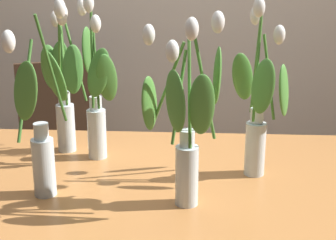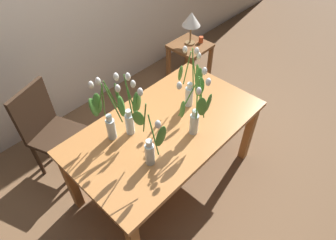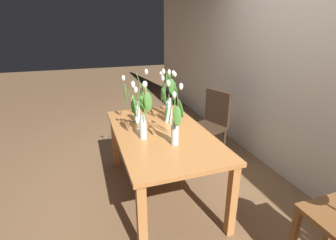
# 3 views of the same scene
# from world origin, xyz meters

# --- Properties ---
(ground_plane) EXTENTS (18.00, 18.00, 0.00)m
(ground_plane) POSITION_xyz_m (0.00, 0.00, 0.00)
(ground_plane) COLOR brown
(dining_table) EXTENTS (1.60, 0.90, 0.74)m
(dining_table) POSITION_xyz_m (0.00, 0.00, 0.65)
(dining_table) COLOR #B7753D
(dining_table) RESTS_ON ground
(tulip_vase_0) EXTENTS (0.24, 0.19, 0.56)m
(tulip_vase_0) POSITION_xyz_m (0.09, -0.22, 0.97)
(tulip_vase_0) COLOR silver
(tulip_vase_0) RESTS_ON dining_table
(tulip_vase_1) EXTENTS (0.23, 0.23, 0.57)m
(tulip_vase_1) POSITION_xyz_m (-0.36, 0.22, 0.98)
(tulip_vase_1) COLOR silver
(tulip_vase_1) RESTS_ON dining_table
(tulip_vase_2) EXTENTS (0.13, 0.13, 0.59)m
(tulip_vase_2) POSITION_xyz_m (-0.23, 0.13, 0.93)
(tulip_vase_2) COLOR silver
(tulip_vase_2) RESTS_ON dining_table
(tulip_vase_3) EXTENTS (0.13, 0.27, 0.58)m
(tulip_vase_3) POSITION_xyz_m (-0.34, -0.17, 0.93)
(tulip_vase_3) COLOR silver
(tulip_vase_3) RESTS_ON dining_table
(tulip_vase_4) EXTENTS (0.21, 0.21, 0.59)m
(tulip_vase_4) POSITION_xyz_m (0.32, 0.02, 0.95)
(tulip_vase_4) COLOR silver
(tulip_vase_4) RESTS_ON dining_table
(dining_chair) EXTENTS (0.51, 0.51, 0.93)m
(dining_chair) POSITION_xyz_m (-0.60, 0.89, 0.52)
(dining_chair) COLOR #382619
(dining_chair) RESTS_ON ground
(side_table) EXTENTS (0.44, 0.44, 0.55)m
(side_table) POSITION_xyz_m (1.34, 0.86, 0.43)
(side_table) COLOR brown
(side_table) RESTS_ON ground
(table_lamp) EXTENTS (0.22, 0.22, 0.40)m
(table_lamp) POSITION_xyz_m (1.36, 0.88, 0.86)
(table_lamp) COLOR olive
(table_lamp) RESTS_ON side_table
(pillar_candle) EXTENTS (0.06, 0.06, 0.07)m
(pillar_candle) POSITION_xyz_m (1.47, 0.80, 0.59)
(pillar_candle) COLOR #CC4C23
(pillar_candle) RESTS_ON side_table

